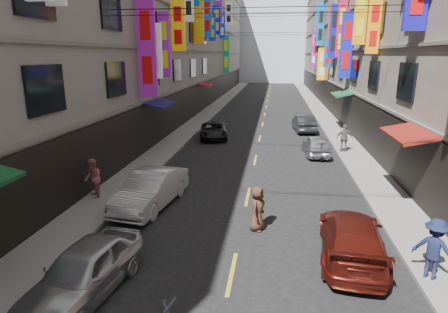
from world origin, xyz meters
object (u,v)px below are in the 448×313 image
(car_left_mid, at_px, (151,189))
(pedestrian_crossing, at_px, (257,209))
(car_left_far, at_px, (214,130))
(car_right_far, at_px, (304,123))
(scooter_far_right, at_px, (317,152))
(pedestrian_lfar, at_px, (93,178))
(pedestrian_rnear, at_px, (434,249))
(car_right_mid, at_px, (316,145))
(car_right_near, at_px, (352,237))
(pedestrian_rfar, at_px, (344,138))
(car_left_near, at_px, (84,271))

(car_left_mid, bearing_deg, pedestrian_crossing, -11.55)
(car_left_far, bearing_deg, car_right_far, 17.74)
(scooter_far_right, relative_size, pedestrian_lfar, 1.05)
(car_left_mid, relative_size, pedestrian_rnear, 2.62)
(car_left_mid, xyz_separation_m, car_right_mid, (7.47, 9.24, -0.12))
(car_right_near, bearing_deg, pedestrian_rfar, -92.60)
(car_right_near, height_order, pedestrian_crossing, pedestrian_crossing)
(car_left_near, bearing_deg, scooter_far_right, 70.93)
(scooter_far_right, height_order, car_right_near, car_right_near)
(car_left_far, bearing_deg, pedestrian_rnear, -72.36)
(pedestrian_rfar, bearing_deg, pedestrian_crossing, 64.12)
(car_left_near, height_order, car_right_far, car_left_near)
(car_right_near, relative_size, pedestrian_crossing, 2.79)
(car_left_far, relative_size, car_right_near, 0.93)
(pedestrian_rfar, bearing_deg, car_right_far, -76.63)
(car_left_near, distance_m, pedestrian_rnear, 9.19)
(car_left_far, relative_size, pedestrian_lfar, 2.49)
(car_left_far, xyz_separation_m, pedestrian_rfar, (8.80, -3.36, 0.41))
(scooter_far_right, bearing_deg, car_left_near, 48.46)
(pedestrian_rnear, bearing_deg, pedestrian_crossing, 8.77)
(car_right_near, bearing_deg, pedestrian_rnear, 158.25)
(car_right_far, xyz_separation_m, pedestrian_rnear, (2.00, -20.73, 0.30))
(scooter_far_right, bearing_deg, pedestrian_rfar, -154.23)
(scooter_far_right, xyz_separation_m, car_right_near, (-0.12, -11.36, 0.21))
(car_left_near, distance_m, car_right_mid, 16.77)
(car_left_far, height_order, pedestrian_crossing, pedestrian_crossing)
(car_left_mid, relative_size, pedestrian_lfar, 2.65)
(car_left_far, height_order, car_right_far, car_right_far)
(car_left_far, bearing_deg, pedestrian_rfar, -30.26)
(car_right_mid, distance_m, pedestrian_crossing, 11.25)
(car_left_near, height_order, car_right_mid, car_left_near)
(car_left_far, distance_m, pedestrian_rfar, 9.43)
(car_right_far, bearing_deg, pedestrian_lfar, 53.44)
(car_left_mid, relative_size, car_right_near, 0.99)
(pedestrian_crossing, bearing_deg, pedestrian_rfar, -6.74)
(pedestrian_lfar, height_order, pedestrian_rnear, pedestrian_rnear)
(pedestrian_crossing, bearing_deg, car_right_mid, 0.30)
(car_right_near, bearing_deg, scooter_far_right, -84.72)
(pedestrian_rnear, distance_m, pedestrian_crossing, 5.43)
(car_right_far, bearing_deg, car_left_far, 21.66)
(pedestrian_rfar, bearing_deg, car_left_near, 57.29)
(pedestrian_rfar, bearing_deg, car_left_mid, 43.97)
(car_left_near, height_order, pedestrian_rnear, pedestrian_rnear)
(car_right_near, bearing_deg, car_left_far, -61.17)
(scooter_far_right, distance_m, pedestrian_lfar, 12.84)
(scooter_far_right, height_order, pedestrian_lfar, pedestrian_lfar)
(car_left_mid, xyz_separation_m, car_left_far, (0.42, 13.21, -0.15))
(car_left_mid, xyz_separation_m, pedestrian_rnear, (9.22, -4.04, 0.24))
(pedestrian_rfar, relative_size, pedestrian_crossing, 1.07)
(car_right_mid, bearing_deg, scooter_far_right, 84.32)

